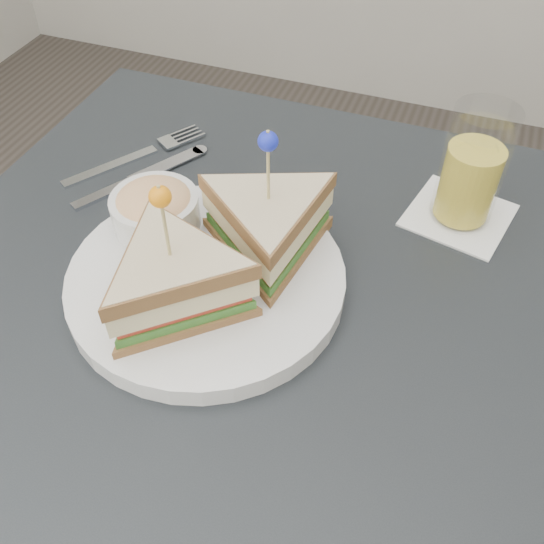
# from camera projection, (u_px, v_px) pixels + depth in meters

# --- Properties ---
(table) EXTENTS (0.80, 0.80, 0.75)m
(table) POSITION_uv_depth(u_px,v_px,m) (261.00, 352.00, 0.69)
(table) COLOR black
(table) RESTS_ON ground
(plate_meal) EXTENTS (0.35, 0.35, 0.17)m
(plate_meal) POSITION_uv_depth(u_px,v_px,m) (212.00, 253.00, 0.62)
(plate_meal) COLOR white
(plate_meal) RESTS_ON table
(cutlery_fork) EXTENTS (0.13, 0.19, 0.01)m
(cutlery_fork) POSITION_uv_depth(u_px,v_px,m) (142.00, 154.00, 0.82)
(cutlery_fork) COLOR silver
(cutlery_fork) RESTS_ON table
(cutlery_knife) EXTENTS (0.11, 0.18, 0.01)m
(cutlery_knife) POSITION_uv_depth(u_px,v_px,m) (137.00, 179.00, 0.78)
(cutlery_knife) COLOR silver
(cutlery_knife) RESTS_ON table
(drink_set) EXTENTS (0.14, 0.14, 0.15)m
(drink_set) POSITION_uv_depth(u_px,v_px,m) (471.00, 173.00, 0.69)
(drink_set) COLOR white
(drink_set) RESTS_ON table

